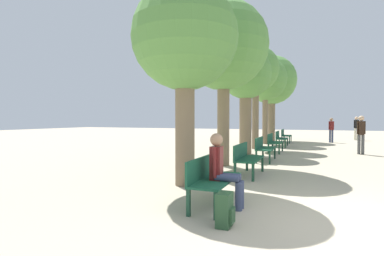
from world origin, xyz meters
The scene contains 18 objects.
ground_plane centered at (0.00, 0.00, 0.00)m, with size 80.00×80.00×0.00m, color #B7A88E.
bench_row_0 centered at (-2.26, 0.48, 0.52)m, with size 0.55×1.58×0.87m.
bench_row_1 centered at (-2.26, 3.53, 0.52)m, with size 0.55×1.58×0.87m.
bench_row_2 centered at (-2.26, 6.59, 0.52)m, with size 0.55×1.58×0.87m.
bench_row_3 centered at (-2.26, 9.64, 0.52)m, with size 0.55×1.58×0.87m.
bench_row_4 centered at (-2.26, 12.69, 0.52)m, with size 0.55×1.58×0.87m.
bench_row_5 centered at (-2.26, 15.74, 0.52)m, with size 0.55×1.58×0.87m.
tree_row_0 centered at (-3.34, 1.79, 3.38)m, with size 2.47×2.47×4.69m.
tree_row_1 centered at (-3.34, 5.00, 3.94)m, with size 2.96×2.96×5.46m.
tree_row_2 centered at (-3.34, 8.50, 3.42)m, with size 2.26×2.26×4.69m.
tree_row_3 centered at (-3.34, 10.94, 4.05)m, with size 2.38×2.38×5.31m.
tree_row_4 centered at (-3.34, 14.28, 3.97)m, with size 2.65×2.65×5.34m.
tree_row_5 centered at (-3.34, 17.33, 4.27)m, with size 3.45×3.45×6.05m.
person_seated centered at (-2.02, 0.40, 0.70)m, with size 0.59×0.34×1.30m.
backpack centered at (-1.73, -0.48, 0.24)m, with size 0.23×0.30×0.49m.
pedestrian_near centered at (2.35, 20.08, 0.99)m, with size 0.35×0.23×1.72m.
pedestrian_mid centered at (1.38, 10.27, 0.97)m, with size 0.34×0.25×1.69m.
pedestrian_far centered at (0.53, 16.95, 0.93)m, with size 0.33×0.22×1.62m.
Camera 1 is at (-0.57, -4.61, 1.55)m, focal length 28.00 mm.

